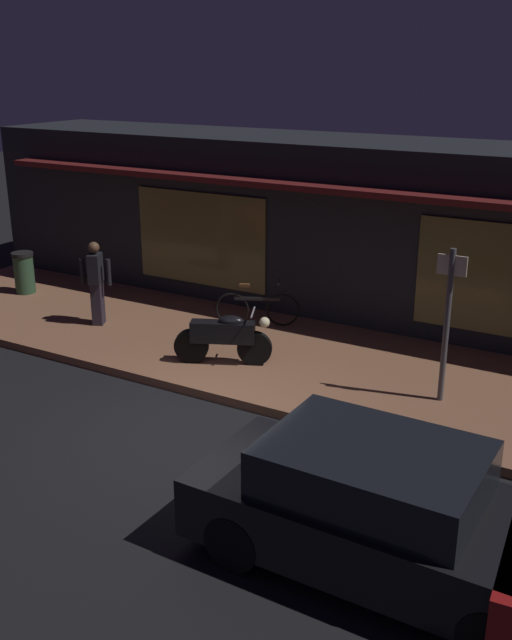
{
  "coord_description": "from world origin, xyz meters",
  "views": [
    {
      "loc": [
        5.58,
        -7.83,
        5.1
      ],
      "look_at": [
        -0.33,
        2.4,
        0.95
      ],
      "focal_mm": 41.45,
      "sensor_mm": 36.0,
      "label": 1
    }
  ],
  "objects_px": {
    "person_photographer": "(96,281)",
    "motorcycle": "(225,336)",
    "bicycle_parked": "(257,308)",
    "trash_bin": "(24,272)",
    "sign_post": "(447,317)",
    "parked_car_far": "(380,510)"
  },
  "relations": [
    {
      "from": "person_photographer",
      "to": "parked_car_far",
      "type": "xyz_separation_m",
      "value": [
        7.49,
        -4.11,
        -0.32
      ]
    },
    {
      "from": "motorcycle",
      "to": "trash_bin",
      "type": "distance_m",
      "value": 6.25
    },
    {
      "from": "person_photographer",
      "to": "parked_car_far",
      "type": "height_order",
      "value": "person_photographer"
    },
    {
      "from": "bicycle_parked",
      "to": "trash_bin",
      "type": "relative_size",
      "value": 1.62
    },
    {
      "from": "person_photographer",
      "to": "trash_bin",
      "type": "distance_m",
      "value": 2.98
    },
    {
      "from": "person_photographer",
      "to": "trash_bin",
      "type": "bearing_deg",
      "value": 164.75
    },
    {
      "from": "motorcycle",
      "to": "trash_bin",
      "type": "height_order",
      "value": "motorcycle"
    },
    {
      "from": "bicycle_parked",
      "to": "trash_bin",
      "type": "height_order",
      "value": "trash_bin"
    },
    {
      "from": "bicycle_parked",
      "to": "sign_post",
      "type": "relative_size",
      "value": 0.63
    },
    {
      "from": "bicycle_parked",
      "to": "parked_car_far",
      "type": "relative_size",
      "value": 0.37
    },
    {
      "from": "trash_bin",
      "to": "motorcycle",
      "type": "bearing_deg",
      "value": -11.54
    },
    {
      "from": "bicycle_parked",
      "to": "parked_car_far",
      "type": "xyz_separation_m",
      "value": [
        4.71,
        -5.61,
        0.2
      ]
    },
    {
      "from": "person_photographer",
      "to": "motorcycle",
      "type": "bearing_deg",
      "value": -8.22
    },
    {
      "from": "parked_car_far",
      "to": "person_photographer",
      "type": "bearing_deg",
      "value": 151.22
    },
    {
      "from": "person_photographer",
      "to": "sign_post",
      "type": "distance_m",
      "value": 6.95
    },
    {
      "from": "sign_post",
      "to": "parked_car_far",
      "type": "xyz_separation_m",
      "value": [
        0.56,
        -4.08,
        -0.81
      ]
    },
    {
      "from": "bicycle_parked",
      "to": "sign_post",
      "type": "height_order",
      "value": "sign_post"
    },
    {
      "from": "motorcycle",
      "to": "parked_car_far",
      "type": "distance_m",
      "value": 5.57
    },
    {
      "from": "bicycle_parked",
      "to": "motorcycle",
      "type": "bearing_deg",
      "value": -75.91
    },
    {
      "from": "trash_bin",
      "to": "person_photographer",
      "type": "bearing_deg",
      "value": -15.25
    },
    {
      "from": "sign_post",
      "to": "parked_car_far",
      "type": "distance_m",
      "value": 4.2
    },
    {
      "from": "bicycle_parked",
      "to": "parked_car_far",
      "type": "height_order",
      "value": "parked_car_far"
    }
  ]
}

